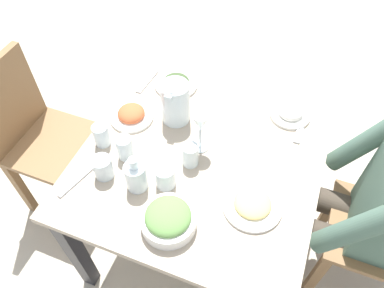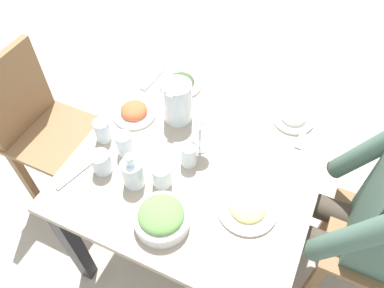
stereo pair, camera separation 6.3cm
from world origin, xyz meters
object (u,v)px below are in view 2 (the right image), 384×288
at_px(chair_far, 42,126).
at_px(water_glass_far_left, 189,155).
at_px(water_pitcher, 178,102).
at_px(plate_yoghurt, 294,117).
at_px(dining_table, 199,173).
at_px(water_glass_near_left, 101,163).
at_px(diner_near, 363,209).
at_px(wine_glass, 200,124).
at_px(plate_rice_curry, 134,112).
at_px(water_glass_by_pitcher, 162,175).
at_px(water_glass_far_right, 103,131).
at_px(water_glass_center, 124,144).
at_px(oil_carafe, 133,174).
at_px(plate_fries, 247,207).
at_px(salad_bowl, 160,217).
at_px(plate_dolmas, 181,82).

relative_size(chair_far, water_glass_far_left, 8.94).
bearing_deg(water_pitcher, plate_yoghurt, -67.26).
height_order(dining_table, water_glass_near_left, water_glass_near_left).
xyz_separation_m(diner_near, wine_glass, (-0.02, 0.66, 0.19)).
relative_size(dining_table, plate_rice_curry, 5.01).
relative_size(water_glass_by_pitcher, water_glass_far_left, 0.94).
relative_size(plate_yoghurt, wine_glass, 0.89).
distance_m(chair_far, water_pitcher, 0.76).
height_order(water_glass_far_right, water_glass_by_pitcher, water_glass_far_right).
bearing_deg(dining_table, diner_near, -83.67).
bearing_deg(plate_yoghurt, water_pitcher, 112.74).
bearing_deg(dining_table, plate_yoghurt, -39.09).
relative_size(water_glass_center, water_glass_by_pitcher, 1.10).
distance_m(chair_far, plate_rice_curry, 0.55).
height_order(water_glass_near_left, wine_glass, wine_glass).
xyz_separation_m(chair_far, oil_carafe, (-0.19, -0.68, 0.26)).
height_order(water_glass_center, water_glass_far_left, water_glass_center).
bearing_deg(plate_fries, dining_table, 60.72).
height_order(water_glass_near_left, water_glass_far_left, water_glass_far_left).
bearing_deg(water_glass_by_pitcher, water_glass_far_right, 74.32).
xyz_separation_m(water_pitcher, plate_fries, (-0.30, -0.42, -0.08)).
distance_m(water_pitcher, water_glass_by_pitcher, 0.34).
height_order(dining_table, chair_far, chair_far).
bearing_deg(dining_table, water_glass_far_left, 146.66).
bearing_deg(plate_rice_curry, water_glass_far_right, 165.28).
xyz_separation_m(dining_table, water_glass_center, (-0.10, 0.28, 0.16)).
bearing_deg(plate_rice_curry, oil_carafe, -149.46).
xyz_separation_m(water_glass_by_pitcher, wine_glass, (0.21, -0.06, 0.09)).
height_order(plate_rice_curry, water_glass_far_left, water_glass_far_left).
bearing_deg(chair_far, water_glass_center, -98.37).
relative_size(salad_bowl, wine_glass, 0.99).
xyz_separation_m(dining_table, salad_bowl, (-0.32, 0.00, 0.15)).
distance_m(plate_yoghurt, water_glass_center, 0.72).
xyz_separation_m(water_glass_far_right, water_glass_center, (-0.02, -0.12, 0.00)).
bearing_deg(salad_bowl, water_glass_center, 51.69).
bearing_deg(plate_rice_curry, water_glass_near_left, -172.61).
height_order(diner_near, water_glass_far_left, diner_near).
relative_size(water_glass_far_left, wine_glass, 0.51).
bearing_deg(salad_bowl, water_pitcher, 19.22).
height_order(dining_table, plate_dolmas, plate_dolmas).
relative_size(water_pitcher, water_glass_near_left, 2.02).
bearing_deg(dining_table, salad_bowl, 179.16).
distance_m(water_pitcher, salad_bowl, 0.51).
bearing_deg(wine_glass, plate_fries, -125.00).
distance_m(chair_far, plate_dolmas, 0.73).
height_order(diner_near, wine_glass, diner_near).
bearing_deg(wine_glass, water_glass_by_pitcher, 164.83).
distance_m(plate_rice_curry, water_glass_center, 0.21).
bearing_deg(wine_glass, plate_yoghurt, -45.14).
relative_size(plate_yoghurt, plate_dolmas, 0.88).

